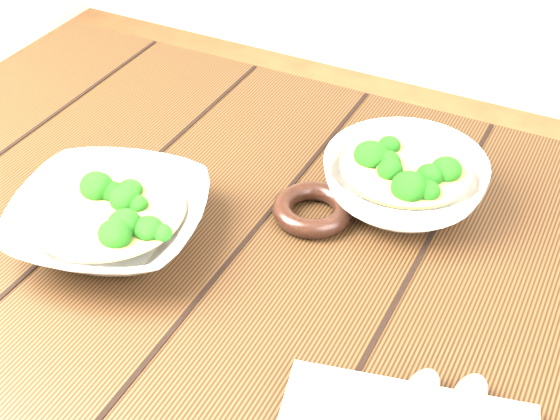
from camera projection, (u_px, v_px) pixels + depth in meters
The scene contains 5 objects.
table at pixel (262, 315), 1.02m from camera, with size 1.20×0.80×0.75m.
soup_bowl_front at pixel (110, 219), 0.94m from camera, with size 0.29×0.29×0.07m.
soup_bowl_back at pixel (404, 180), 0.99m from camera, with size 0.24×0.24×0.08m.
trivet at pixel (313, 209), 0.98m from camera, with size 0.10×0.10×0.03m, color black.
spoon_left at pixel (407, 419), 0.73m from camera, with size 0.03×0.20×0.01m.
Camera 1 is at (0.34, -0.62, 1.38)m, focal length 50.00 mm.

